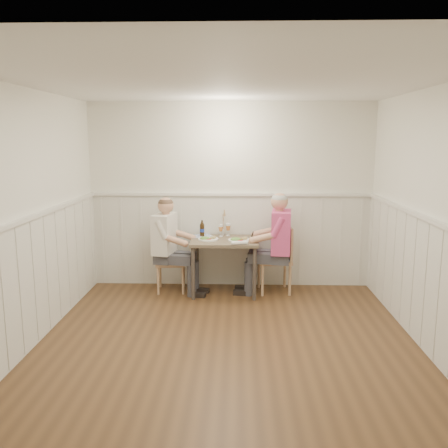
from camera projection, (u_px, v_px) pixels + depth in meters
The scene contains 16 objects.
ground_plane at pixel (227, 352), 4.73m from camera, with size 4.50×4.50×0.00m, color #4C321C.
room_shell at pixel (227, 201), 4.46m from camera, with size 4.04×4.54×2.60m.
wainscot at pixel (228, 267), 5.29m from camera, with size 4.00×4.49×1.34m.
dining_table at pixel (224, 247), 6.43m from camera, with size 0.90×0.70×0.75m.
chair_right at pixel (278, 256), 6.51m from camera, with size 0.47×0.47×0.92m.
chair_left at pixel (167, 259), 6.55m from camera, with size 0.42×0.42×0.83m.
man_in_pink at pixel (277, 252), 6.37m from camera, with size 0.69×0.48×1.42m.
diner_cream at pixel (168, 253), 6.46m from camera, with size 0.68×0.48×1.35m.
plate_man at pixel (239, 239), 6.31m from camera, with size 0.30×0.30×0.08m.
plate_diner at pixel (207, 238), 6.38m from camera, with size 0.28×0.28×0.07m.
beer_glass_a at pixel (228, 228), 6.64m from camera, with size 0.07×0.07×0.17m.
beer_glass_b at pixel (221, 228), 6.59m from camera, with size 0.07×0.07×0.17m.
beer_bottle at pixel (202, 229), 6.59m from camera, with size 0.06×0.06×0.23m.
rolled_napkin at pixel (239, 243), 6.10m from camera, with size 0.22×0.10×0.05m.
grass_vase at pixel (223, 223), 6.67m from camera, with size 0.04×0.04×0.39m.
gingham_mat at pixel (202, 236), 6.64m from camera, with size 0.34×0.31×0.01m.
Camera 1 is at (0.11, -4.43, 2.10)m, focal length 38.00 mm.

